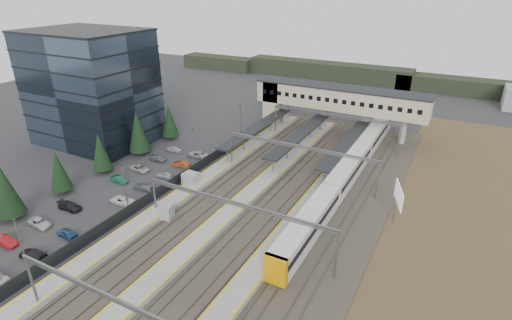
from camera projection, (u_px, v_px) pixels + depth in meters
The scene contains 16 objects.
ground at pixel (199, 200), 66.65m from camera, with size 220.00×220.00×0.00m, color #2B2B2D.
office_building at pixel (92, 88), 86.62m from camera, with size 24.30×18.30×24.30m.
conifer_row at pixel (83, 157), 70.93m from camera, with size 4.42×49.82×9.50m.
car_park at pixel (108, 197), 66.38m from camera, with size 10.50×44.58×1.29m.
lampposts at pixel (164, 164), 69.28m from camera, with size 0.50×53.25×8.07m.
fence at pixel (185, 175), 73.03m from camera, with size 0.08×90.00×2.00m.
relay_cabin_near at pixel (163, 212), 61.16m from camera, with size 3.22×2.68×2.33m.
relay_cabin_far at pixel (191, 179), 70.90m from camera, with size 2.73×2.31×2.42m.
rail_corridor at pixel (262, 198), 66.57m from camera, with size 34.00×90.00×0.92m.
canopies at pixel (300, 134), 83.75m from camera, with size 23.10×30.00×3.28m.
footbridge at pixel (328, 99), 93.84m from camera, with size 40.40×6.40×11.20m.
gantries at pixel (272, 176), 61.46m from camera, with size 28.40×62.28×7.17m.
train at pixel (349, 170), 72.16m from camera, with size 3.01×63.00×3.79m.
billboard at pixel (399, 196), 61.14m from camera, with size 2.07×5.64×5.02m.
scrub_east at pixel (508, 265), 51.45m from camera, with size 34.00×120.00×0.06m.
treeline_far at pixel (424, 83), 129.45m from camera, with size 170.00×19.00×7.00m.
Camera 1 is at (35.60, -46.64, 33.71)m, focal length 28.00 mm.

